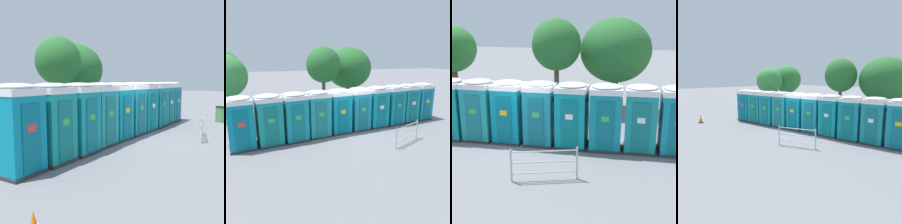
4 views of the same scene
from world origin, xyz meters
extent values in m
plane|color=slate|center=(0.00, 0.00, 0.00)|extent=(120.00, 120.00, 0.00)
cube|color=#2D2D33|center=(-5.83, -0.29, 0.05)|extent=(1.35, 1.36, 0.10)
cube|color=#09819D|center=(-5.83, -0.29, 1.15)|extent=(1.28, 1.30, 2.10)
cube|color=#07657A|center=(-5.74, -0.87, 1.07)|extent=(0.62, 0.12, 1.85)
cube|color=red|center=(-5.74, -0.89, 1.35)|extent=(0.28, 0.05, 0.20)
cube|color=black|center=(-5.26, -0.21, 1.89)|extent=(0.08, 0.36, 0.20)
cube|color=white|center=(-5.83, -0.29, 2.30)|extent=(1.32, 1.34, 0.20)
ellipsoid|color=white|center=(-5.83, -0.29, 2.45)|extent=(1.26, 1.27, 0.18)
cube|color=#2D2D33|center=(-4.54, -0.16, 0.05)|extent=(1.37, 1.36, 0.10)
cube|color=#118B8A|center=(-4.54, -0.16, 1.15)|extent=(1.31, 1.29, 2.10)
cube|color=#0D6C6C|center=(-4.46, -0.74, 1.07)|extent=(0.63, 0.12, 1.85)
cube|color=green|center=(-4.46, -0.76, 1.35)|extent=(0.28, 0.05, 0.20)
cube|color=black|center=(-3.96, -0.08, 1.89)|extent=(0.08, 0.36, 0.20)
cube|color=white|center=(-4.54, -0.16, 2.30)|extent=(1.35, 1.33, 0.20)
ellipsoid|color=white|center=(-4.54, -0.16, 2.45)|extent=(1.28, 1.27, 0.18)
cube|color=#2D2D33|center=(-3.25, -0.04, 0.05)|extent=(1.36, 1.35, 0.10)
cube|color=teal|center=(-3.25, -0.04, 1.15)|extent=(1.29, 1.29, 2.10)
cube|color=#0C6B77|center=(-3.17, -0.62, 1.07)|extent=(0.63, 0.12, 1.85)
cube|color=green|center=(-3.17, -0.64, 1.35)|extent=(0.28, 0.05, 0.20)
cube|color=black|center=(-2.68, 0.04, 1.89)|extent=(0.07, 0.36, 0.20)
cube|color=white|center=(-3.25, -0.04, 2.30)|extent=(1.33, 1.33, 0.20)
ellipsoid|color=white|center=(-3.25, -0.04, 2.45)|extent=(1.27, 1.26, 0.18)
cube|color=#2D2D33|center=(-1.97, 0.16, 0.05)|extent=(1.31, 1.30, 0.10)
cube|color=teal|center=(-1.97, 0.16, 1.15)|extent=(1.25, 1.24, 2.10)
cube|color=#136F75|center=(-1.92, -0.42, 1.07)|extent=(0.63, 0.09, 1.85)
cube|color=green|center=(-1.92, -0.44, 1.35)|extent=(0.28, 0.03, 0.20)
cube|color=black|center=(-1.39, 0.22, 1.89)|extent=(0.06, 0.36, 0.20)
cube|color=white|center=(-1.97, 0.16, 2.30)|extent=(1.29, 1.28, 0.20)
ellipsoid|color=white|center=(-1.97, 0.16, 2.45)|extent=(1.23, 1.22, 0.18)
cube|color=#2D2D33|center=(-0.69, 0.31, 0.05)|extent=(1.27, 1.29, 0.10)
cube|color=#08839D|center=(-0.69, 0.31, 1.15)|extent=(1.21, 1.23, 2.10)
cube|color=#07667B|center=(-0.64, -0.27, 1.07)|extent=(0.62, 0.08, 1.85)
cube|color=yellow|center=(-0.64, -0.29, 1.35)|extent=(0.28, 0.03, 0.20)
cube|color=black|center=(-0.12, 0.36, 1.89)|extent=(0.05, 0.36, 0.20)
cube|color=white|center=(-0.69, 0.31, 2.30)|extent=(1.25, 1.27, 0.20)
ellipsoid|color=white|center=(-0.69, 0.31, 2.45)|extent=(1.18, 1.20, 0.18)
cube|color=#2D2D33|center=(0.60, 0.44, 0.05)|extent=(1.28, 1.31, 0.10)
cube|color=teal|center=(0.60, 0.44, 1.15)|extent=(1.22, 1.25, 2.10)
cube|color=#0F6374|center=(0.66, -0.15, 1.07)|extent=(0.61, 0.09, 1.85)
cube|color=green|center=(0.66, -0.16, 1.35)|extent=(0.28, 0.04, 0.20)
cube|color=black|center=(1.16, 0.50, 1.89)|extent=(0.06, 0.36, 0.20)
cube|color=white|center=(0.60, 0.44, 2.30)|extent=(1.25, 1.29, 0.20)
ellipsoid|color=white|center=(0.60, 0.44, 2.45)|extent=(1.19, 1.22, 0.18)
cube|color=#2D2D33|center=(1.89, 0.56, 0.05)|extent=(1.30, 1.29, 0.10)
cube|color=#0A8B96|center=(1.89, 0.56, 1.15)|extent=(1.24, 1.23, 2.10)
cube|color=#076C75|center=(1.94, -0.02, 1.07)|extent=(0.63, 0.08, 1.85)
cube|color=white|center=(1.94, -0.04, 1.35)|extent=(0.28, 0.03, 0.20)
cube|color=black|center=(2.47, 0.61, 1.89)|extent=(0.05, 0.36, 0.20)
cube|color=white|center=(1.89, 0.56, 2.30)|extent=(1.27, 1.27, 0.20)
ellipsoid|color=white|center=(1.89, 0.56, 2.45)|extent=(1.21, 1.21, 0.18)
cube|color=#2D2D33|center=(3.18, 0.68, 0.05)|extent=(1.38, 1.36, 0.10)
cube|color=#0D8093|center=(3.18, 0.68, 1.15)|extent=(1.31, 1.30, 2.10)
cube|color=#0A6473|center=(3.27, 0.10, 1.07)|extent=(0.64, 0.12, 1.85)
cube|color=green|center=(3.27, 0.08, 1.35)|extent=(0.28, 0.05, 0.20)
cube|color=black|center=(3.77, 0.76, 1.89)|extent=(0.08, 0.36, 0.20)
cube|color=white|center=(3.18, 0.68, 2.30)|extent=(1.35, 1.33, 0.20)
ellipsoid|color=white|center=(3.18, 0.68, 2.45)|extent=(1.29, 1.27, 0.18)
cube|color=#2D2D33|center=(4.46, 0.87, 0.05)|extent=(1.29, 1.31, 0.10)
cube|color=teal|center=(4.46, 0.87, 1.15)|extent=(1.23, 1.25, 2.10)
cube|color=#0E676C|center=(4.52, 0.29, 1.07)|extent=(0.61, 0.09, 1.85)
cube|color=white|center=(4.53, 0.27, 1.35)|extent=(0.28, 0.04, 0.20)
cube|color=black|center=(5.03, 0.93, 1.89)|extent=(0.06, 0.36, 0.20)
cube|color=white|center=(4.46, 0.87, 2.30)|extent=(1.27, 1.29, 0.20)
ellipsoid|color=white|center=(4.46, 0.87, 2.45)|extent=(1.21, 1.23, 0.18)
cube|color=#2D2D33|center=(5.75, 1.03, 0.05)|extent=(1.35, 1.34, 0.10)
cube|color=#0F829D|center=(5.75, 1.03, 1.15)|extent=(1.29, 1.27, 2.10)
cube|color=#0C657B|center=(5.82, 0.45, 1.07)|extent=(0.63, 0.11, 1.85)
cube|color=yellow|center=(5.82, 0.43, 1.35)|extent=(0.28, 0.04, 0.20)
cube|color=black|center=(6.33, 1.11, 1.89)|extent=(0.07, 0.36, 0.20)
cube|color=white|center=(5.75, 1.03, 2.30)|extent=(1.32, 1.31, 0.20)
ellipsoid|color=white|center=(5.75, 1.03, 2.45)|extent=(1.26, 1.25, 0.18)
cylinder|color=brown|center=(-0.22, 4.82, 1.49)|extent=(0.25, 0.25, 2.97)
ellipsoid|color=#286B2D|center=(-0.22, 4.82, 3.70)|extent=(2.53, 2.53, 2.65)
cylinder|color=#4C3826|center=(2.57, 6.59, 1.20)|extent=(0.43, 0.43, 2.40)
ellipsoid|color=#286B2D|center=(2.57, 6.59, 3.35)|extent=(3.85, 3.85, 3.46)
cylinder|color=#4C3826|center=(-6.59, 2.74, 1.27)|extent=(0.30, 0.30, 2.55)
cylinder|color=#B7B7BC|center=(0.99, -2.90, 0.53)|extent=(0.06, 0.06, 1.05)
cylinder|color=#B7B7BC|center=(2.83, -2.11, 0.53)|extent=(0.06, 0.06, 1.05)
cylinder|color=#B7B7BC|center=(1.91, -2.51, 0.95)|extent=(1.86, 0.82, 0.04)
cylinder|color=#B7B7BC|center=(1.91, -2.51, 0.60)|extent=(1.86, 0.82, 0.04)
cylinder|color=#B7B7BC|center=(1.91, -2.51, 0.25)|extent=(1.86, 0.82, 0.04)
camera|label=1|loc=(-9.62, -6.86, 2.59)|focal=42.00mm
camera|label=2|loc=(-4.97, -10.99, 4.24)|focal=35.00mm
camera|label=3|loc=(5.14, -10.63, 4.51)|focal=50.00mm
camera|label=4|loc=(9.39, -10.45, 3.60)|focal=35.00mm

